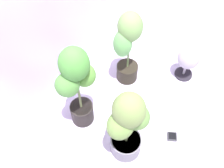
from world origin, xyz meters
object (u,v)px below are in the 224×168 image
at_px(potted_plant_back_right, 127,45).
at_px(floor_fan, 188,60).
at_px(potted_plant_back_left, 77,83).
at_px(potted_plant_front_left, 128,124).
at_px(hygrometer_box, 172,137).

bearing_deg(potted_plant_back_right, floor_fan, -51.67).
xyz_separation_m(potted_plant_back_left, floor_fan, (0.99, -0.54, -0.30)).
xyz_separation_m(potted_plant_back_left, potted_plant_back_right, (0.62, -0.07, -0.06)).
distance_m(potted_plant_front_left, potted_plant_back_left, 0.49).
relative_size(hygrometer_box, floor_fan, 0.30).
relative_size(potted_plant_front_left, potted_plant_back_left, 0.86).
relative_size(potted_plant_back_left, potted_plant_back_right, 1.10).
distance_m(potted_plant_front_left, hygrometer_box, 0.59).
relative_size(potted_plant_front_left, potted_plant_back_right, 0.94).
height_order(potted_plant_back_right, hygrometer_box, potted_plant_back_right).
xyz_separation_m(potted_plant_back_left, hygrometer_box, (0.29, -0.76, -0.52)).
bearing_deg(potted_plant_back_left, floor_fan, -28.47).
distance_m(potted_plant_back_left, potted_plant_back_right, 0.62).
xyz_separation_m(potted_plant_front_left, floor_fan, (1.01, -0.06, -0.19)).
bearing_deg(hygrometer_box, potted_plant_back_right, 126.19).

